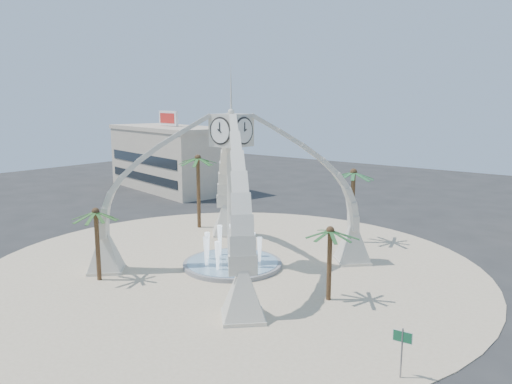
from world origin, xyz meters
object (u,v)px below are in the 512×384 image
Objects in this scene: clock_tower at (232,188)px; palm_east at (330,231)px; fountain at (233,263)px; palm_north at (354,173)px; palm_south at (96,213)px; palm_west at (198,159)px; street_sign at (402,343)px.

clock_tower is 3.25× the size of palm_east.
fountain is at bearing 90.00° from clock_tower.
palm_north is 23.21m from palm_south.
palm_north is at bearing 71.12° from fountain.
palm_east is at bearing -7.17° from fountain.
clock_tower reaches higher than palm_east.
palm_west reaches higher than fountain.
palm_south is (-5.74, -8.60, -1.27)m from clock_tower.
palm_south reaches higher than street_sign.
palm_south is at bearing 176.09° from street_sign.
palm_east is at bearing 25.64° from palm_south.
street_sign is (7.68, -6.27, -2.95)m from palm_east.
fountain is 14.50m from palm_north.
clock_tower reaches higher than fountain.
clock_tower is at bearing -90.00° from fountain.
fountain is 1.34× the size of palm_south.
clock_tower is 2.24× the size of fountain.
clock_tower is 2.37× the size of palm_north.
fountain reaches higher than street_sign.
palm_west reaches higher than palm_south.
fountain is 10.73m from palm_east.
palm_east reaches higher than fountain.
palm_east is at bearing 134.08° from street_sign.
palm_west reaches higher than palm_north.
clock_tower reaches higher than street_sign.
palm_west is at bearing -162.33° from palm_north.
palm_east is at bearing -22.46° from palm_west.
fountain is at bearing 56.31° from palm_south.
street_sign is (28.54, -14.89, -5.50)m from palm_west.
fountain is at bearing -33.48° from palm_west.
clock_tower is 9.88m from palm_east.
fountain is at bearing 172.83° from palm_east.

